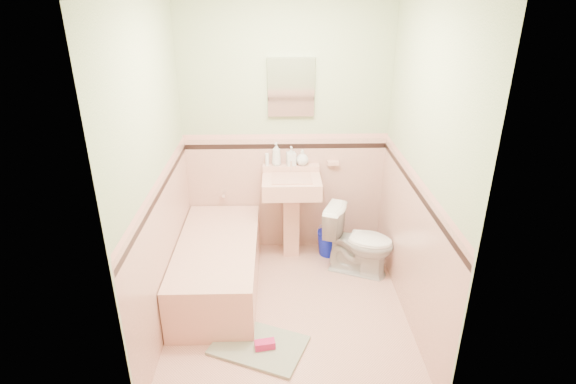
{
  "coord_description": "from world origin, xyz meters",
  "views": [
    {
      "loc": [
        -0.09,
        -3.23,
        2.55
      ],
      "look_at": [
        0.0,
        0.25,
        1.0
      ],
      "focal_mm": 28.75,
      "sensor_mm": 36.0,
      "label": 1
    }
  ],
  "objects_px": {
    "sink": "(291,218)",
    "soap_bottle_right": "(302,157)",
    "bathtub": "(219,267)",
    "soap_bottle_left": "(276,154)",
    "shoe": "(265,345)",
    "soap_bottle_mid": "(291,156)",
    "medicine_cabinet": "(291,87)",
    "bucket": "(329,243)",
    "toilet": "(359,241)"
  },
  "relations": [
    {
      "from": "sink",
      "to": "soap_bottle_right",
      "type": "height_order",
      "value": "soap_bottle_right"
    },
    {
      "from": "bathtub",
      "to": "soap_bottle_left",
      "type": "height_order",
      "value": "soap_bottle_left"
    },
    {
      "from": "sink",
      "to": "shoe",
      "type": "relative_size",
      "value": 5.72
    },
    {
      "from": "soap_bottle_left",
      "to": "soap_bottle_mid",
      "type": "distance_m",
      "value": 0.15
    },
    {
      "from": "sink",
      "to": "soap_bottle_mid",
      "type": "xyz_separation_m",
      "value": [
        0.0,
        0.18,
        0.6
      ]
    },
    {
      "from": "medicine_cabinet",
      "to": "bucket",
      "type": "bearing_deg",
      "value": -22.97
    },
    {
      "from": "medicine_cabinet",
      "to": "soap_bottle_left",
      "type": "relative_size",
      "value": 2.34
    },
    {
      "from": "toilet",
      "to": "sink",
      "type": "bearing_deg",
      "value": 88.69
    },
    {
      "from": "soap_bottle_left",
      "to": "soap_bottle_mid",
      "type": "bearing_deg",
      "value": 0.0
    },
    {
      "from": "soap_bottle_mid",
      "to": "bucket",
      "type": "bearing_deg",
      "value": -19.25
    },
    {
      "from": "sink",
      "to": "soap_bottle_mid",
      "type": "relative_size",
      "value": 4.63
    },
    {
      "from": "medicine_cabinet",
      "to": "soap_bottle_mid",
      "type": "bearing_deg",
      "value": -86.98
    },
    {
      "from": "sink",
      "to": "soap_bottle_left",
      "type": "bearing_deg",
      "value": 128.52
    },
    {
      "from": "soap_bottle_mid",
      "to": "toilet",
      "type": "xyz_separation_m",
      "value": [
        0.64,
        -0.46,
        -0.7
      ]
    },
    {
      "from": "soap_bottle_left",
      "to": "soap_bottle_right",
      "type": "distance_m",
      "value": 0.26
    },
    {
      "from": "sink",
      "to": "bucket",
      "type": "distance_m",
      "value": 0.51
    },
    {
      "from": "sink",
      "to": "toilet",
      "type": "distance_m",
      "value": 0.71
    },
    {
      "from": "medicine_cabinet",
      "to": "soap_bottle_left",
      "type": "distance_m",
      "value": 0.66
    },
    {
      "from": "bathtub",
      "to": "toilet",
      "type": "height_order",
      "value": "toilet"
    },
    {
      "from": "sink",
      "to": "medicine_cabinet",
      "type": "relative_size",
      "value": 1.62
    },
    {
      "from": "bucket",
      "to": "soap_bottle_mid",
      "type": "bearing_deg",
      "value": 160.75
    },
    {
      "from": "bathtub",
      "to": "toilet",
      "type": "relative_size",
      "value": 2.26
    },
    {
      "from": "soap_bottle_mid",
      "to": "soap_bottle_left",
      "type": "bearing_deg",
      "value": 180.0
    },
    {
      "from": "soap_bottle_right",
      "to": "toilet",
      "type": "xyz_separation_m",
      "value": [
        0.53,
        -0.46,
        -0.69
      ]
    },
    {
      "from": "sink",
      "to": "bucket",
      "type": "xyz_separation_m",
      "value": [
        0.39,
        0.04,
        -0.31
      ]
    },
    {
      "from": "medicine_cabinet",
      "to": "toilet",
      "type": "xyz_separation_m",
      "value": [
        0.64,
        -0.49,
        -1.37
      ]
    },
    {
      "from": "shoe",
      "to": "medicine_cabinet",
      "type": "bearing_deg",
      "value": 70.66
    },
    {
      "from": "soap_bottle_right",
      "to": "sink",
      "type": "bearing_deg",
      "value": -121.97
    },
    {
      "from": "sink",
      "to": "toilet",
      "type": "height_order",
      "value": "sink"
    },
    {
      "from": "bathtub",
      "to": "shoe",
      "type": "height_order",
      "value": "bathtub"
    },
    {
      "from": "soap_bottle_mid",
      "to": "bucket",
      "type": "xyz_separation_m",
      "value": [
        0.39,
        -0.14,
        -0.91
      ]
    },
    {
      "from": "medicine_cabinet",
      "to": "shoe",
      "type": "height_order",
      "value": "medicine_cabinet"
    },
    {
      "from": "toilet",
      "to": "bucket",
      "type": "xyz_separation_m",
      "value": [
        -0.24,
        0.33,
        -0.21
      ]
    },
    {
      "from": "soap_bottle_left",
      "to": "soap_bottle_mid",
      "type": "relative_size",
      "value": 1.22
    },
    {
      "from": "bucket",
      "to": "toilet",
      "type": "bearing_deg",
      "value": -53.11
    },
    {
      "from": "soap_bottle_left",
      "to": "shoe",
      "type": "bearing_deg",
      "value": -93.84
    },
    {
      "from": "soap_bottle_right",
      "to": "shoe",
      "type": "xyz_separation_m",
      "value": [
        -0.36,
        -1.53,
        -0.96
      ]
    },
    {
      "from": "sink",
      "to": "toilet",
      "type": "xyz_separation_m",
      "value": [
        0.64,
        -0.28,
        -0.11
      ]
    },
    {
      "from": "bathtub",
      "to": "toilet",
      "type": "bearing_deg",
      "value": 10.63
    },
    {
      "from": "medicine_cabinet",
      "to": "bucket",
      "type": "relative_size",
      "value": 2.16
    },
    {
      "from": "bathtub",
      "to": "medicine_cabinet",
      "type": "relative_size",
      "value": 2.76
    },
    {
      "from": "soap_bottle_left",
      "to": "toilet",
      "type": "bearing_deg",
      "value": -30.61
    },
    {
      "from": "bathtub",
      "to": "soap_bottle_left",
      "type": "distance_m",
      "value": 1.22
    },
    {
      "from": "medicine_cabinet",
      "to": "bucket",
      "type": "height_order",
      "value": "medicine_cabinet"
    },
    {
      "from": "bathtub",
      "to": "shoe",
      "type": "bearing_deg",
      "value": -62.19
    },
    {
      "from": "sink",
      "to": "soap_bottle_left",
      "type": "distance_m",
      "value": 0.66
    },
    {
      "from": "sink",
      "to": "soap_bottle_left",
      "type": "height_order",
      "value": "soap_bottle_left"
    },
    {
      "from": "toilet",
      "to": "shoe",
      "type": "relative_size",
      "value": 4.32
    },
    {
      "from": "bathtub",
      "to": "soap_bottle_mid",
      "type": "relative_size",
      "value": 7.88
    },
    {
      "from": "sink",
      "to": "bucket",
      "type": "bearing_deg",
      "value": 6.21
    }
  ]
}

